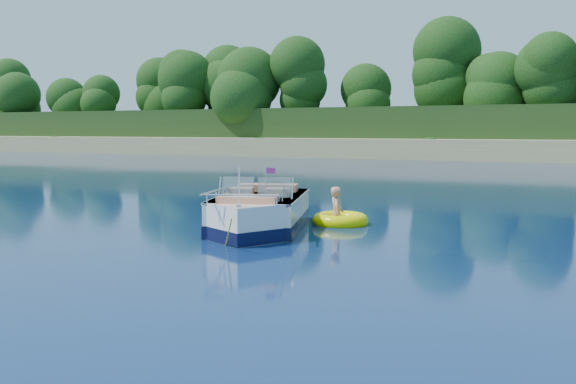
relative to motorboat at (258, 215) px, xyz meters
name	(u,v)px	position (x,y,z in m)	size (l,w,h in m)	color
ground	(302,244)	(1.57, -1.09, -0.34)	(160.00, 160.00, 0.00)	#091740
shoreline	(547,141)	(1.57, 62.68, 0.64)	(170.00, 59.00, 6.00)	#918154
treeline	(528,85)	(1.61, 39.92, 5.21)	(150.00, 7.12, 8.19)	black
motorboat	(258,215)	(0.00, 0.00, 0.00)	(2.85, 5.01, 1.73)	white
tow_tube	(340,220)	(1.30, 1.68, -0.24)	(1.63, 1.63, 0.35)	#FEF500
boy	(336,224)	(1.22, 1.61, -0.34)	(0.50, 0.33, 1.37)	tan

